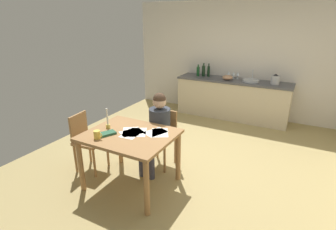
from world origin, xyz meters
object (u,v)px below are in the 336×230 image
Objects in this scene: stovetop_kettle at (275,79)px; wine_glass_back_left at (229,73)px; chair_side_empty at (87,139)px; wine_glass_near_sink at (238,74)px; sink_unit at (251,80)px; bottle_oil at (198,71)px; dining_table at (130,142)px; wine_glass_by_kettle at (234,74)px; chair_at_table at (163,135)px; person_seated at (158,127)px; bottle_vinegar at (203,71)px; book_magazine at (107,134)px; mixing_bowl at (228,77)px; bottle_wine_red at (209,71)px; coffee_mug at (97,135)px; candlestick at (108,123)px.

wine_glass_back_left is at bearing 171.78° from stovetop_kettle.
chair_side_empty is 5.73× the size of wine_glass_near_sink.
bottle_oil is (-1.25, 0.01, 0.09)m from sink_unit.
sink_unit is at bearing -15.14° from wine_glass_back_left.
sink_unit reaches higher than stovetop_kettle.
dining_table is at bearing -112.46° from stovetop_kettle.
wine_glass_by_kettle is at bearing 69.45° from chair_side_empty.
sink_unit is 1.25m from bottle_oil.
chair_at_table is 1.15m from chair_side_empty.
bottle_vinegar reaches higher than person_seated.
book_magazine is at bearing -19.16° from chair_side_empty.
bottle_oil reaches higher than book_magazine.
chair_side_empty is at bearing -110.55° from wine_glass_by_kettle.
sink_unit is (1.11, 3.48, 0.13)m from book_magazine.
dining_table is at bearing -104.69° from sink_unit.
bottle_wine_red is at bearing 163.66° from mixing_bowl.
wine_glass_back_left reaches higher than book_magazine.
bottle_wine_red is (0.24, 0.07, 0.01)m from bottle_oil.
bottle_oil is 1.77× the size of wine_glass_back_left.
bottle_wine_red is at bearing 88.02° from coffee_mug.
chair_side_empty reaches higher than book_magazine.
bottle_oil is at bearing 118.17° from book_magazine.
coffee_mug is 0.81× the size of wine_glass_by_kettle.
sink_unit is 1.13m from bottle_vinegar.
wine_glass_near_sink is (0.17, 0.21, 0.06)m from mixing_bowl.
bottle_wine_red is 1.96× the size of wine_glass_back_left.
wine_glass_near_sink is at bearing 5.43° from bottle_wine_red.
stovetop_kettle is at bearing -10.32° from wine_glass_near_sink.
bottle_vinegar reaches higher than coffee_mug.
chair_side_empty is 2.86× the size of bottle_vinegar.
wine_glass_back_left is (-0.12, 0.00, 0.00)m from wine_glass_by_kettle.
bottle_vinegar is 1.31× the size of mixing_bowl.
bottle_vinegar reaches higher than chair_side_empty.
candlestick is 0.23m from book_magazine.
person_seated is 3.32× the size of sink_unit.
candlestick reaches higher than chair_side_empty.
bottle_vinegar reaches higher than stovetop_kettle.
bottle_wine_red is at bearing 94.73° from person_seated.
dining_table is 7.48× the size of wine_glass_near_sink.
bottle_oil is 0.72m from wine_glass_back_left.
dining_table is at bearing -98.93° from wine_glass_near_sink.
candlestick is 3.31m from mixing_bowl.
wine_glass_near_sink is at bearing 81.13° from person_seated.
book_magazine is at bearing -99.02° from wine_glass_back_left.
sink_unit is (1.70, 3.27, 0.42)m from chair_side_empty.
wine_glass_back_left is at bearing 71.18° from chair_side_empty.
wine_glass_back_left reaches higher than dining_table.
chair_at_table is 0.24m from person_seated.
chair_side_empty reaches higher than dining_table.
book_magazine is 0.75× the size of bottle_vinegar.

